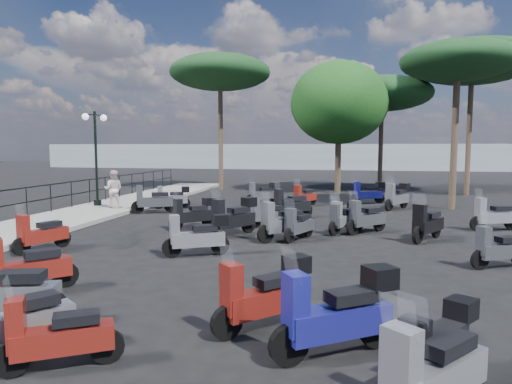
% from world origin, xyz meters
% --- Properties ---
extents(ground, '(120.00, 120.00, 0.00)m').
position_xyz_m(ground, '(0.00, 0.00, 0.00)').
color(ground, black).
rests_on(ground, ground).
extents(sidewalk, '(3.00, 30.00, 0.15)m').
position_xyz_m(sidewalk, '(-6.50, 3.00, 0.07)').
color(sidewalk, slate).
rests_on(sidewalk, ground).
extents(railing, '(0.04, 26.04, 1.10)m').
position_xyz_m(railing, '(-7.80, 2.80, 0.90)').
color(railing, black).
rests_on(railing, sidewalk).
extents(lamp_post_2, '(0.64, 1.13, 4.07)m').
position_xyz_m(lamp_post_2, '(-7.09, 5.68, 2.47)').
color(lamp_post_2, black).
rests_on(lamp_post_2, sidewalk).
extents(pedestrian_far, '(0.89, 0.77, 1.58)m').
position_xyz_m(pedestrian_far, '(-5.97, 5.05, 0.94)').
color(pedestrian_far, beige).
rests_on(pedestrian_far, sidewalk).
extents(scooter_0, '(1.81, 0.76, 1.47)m').
position_xyz_m(scooter_0, '(-1.39, -6.54, 0.51)').
color(scooter_0, black).
rests_on(scooter_0, ground).
extents(scooter_2, '(0.78, 1.54, 1.29)m').
position_xyz_m(scooter_2, '(-4.11, -2.04, 0.45)').
color(scooter_2, black).
rests_on(scooter_2, ground).
extents(scooter_3, '(1.26, 1.29, 1.31)m').
position_xyz_m(scooter_3, '(-1.35, 1.88, 0.49)').
color(scooter_3, black).
rests_on(scooter_3, ground).
extents(scooter_4, '(1.51, 0.84, 1.28)m').
position_xyz_m(scooter_4, '(-3.87, 6.32, 0.48)').
color(scooter_4, black).
rests_on(scooter_4, ground).
extents(scooter_5, '(1.70, 1.01, 1.47)m').
position_xyz_m(scooter_5, '(-4.14, 4.91, 0.51)').
color(scooter_5, black).
rests_on(scooter_5, ground).
extents(scooter_6, '(1.11, 1.43, 1.35)m').
position_xyz_m(scooter_6, '(-0.46, -7.47, 0.47)').
color(scooter_6, black).
rests_on(scooter_6, ground).
extents(scooter_7, '(1.28, 1.31, 1.37)m').
position_xyz_m(scooter_7, '(-2.10, -5.11, 0.48)').
color(scooter_7, black).
rests_on(scooter_7, ground).
extents(scooter_8, '(1.54, 0.99, 1.34)m').
position_xyz_m(scooter_8, '(0.03, -1.71, 0.51)').
color(scooter_8, black).
rests_on(scooter_8, ground).
extents(scooter_9, '(1.19, 1.65, 1.49)m').
position_xyz_m(scooter_9, '(0.27, 0.98, 0.56)').
color(scooter_9, black).
rests_on(scooter_9, ground).
extents(scooter_10, '(1.49, 0.88, 1.27)m').
position_xyz_m(scooter_10, '(1.15, 2.65, 0.48)').
color(scooter_10, black).
rests_on(scooter_10, ground).
extents(scooter_11, '(1.45, 1.07, 1.32)m').
position_xyz_m(scooter_11, '(-0.33, 8.82, 0.50)').
color(scooter_11, black).
rests_on(scooter_11, ground).
extents(scooter_12, '(1.33, 1.35, 1.37)m').
position_xyz_m(scooter_12, '(2.51, -5.88, 0.52)').
color(scooter_12, black).
rests_on(scooter_12, ground).
extents(scooter_13, '(1.34, 0.89, 1.20)m').
position_xyz_m(scooter_13, '(0.28, -7.61, 0.42)').
color(scooter_13, black).
rests_on(scooter_13, ground).
extents(scooter_14, '(1.37, 1.41, 1.48)m').
position_xyz_m(scooter_14, '(1.85, 0.57, 0.51)').
color(scooter_14, black).
rests_on(scooter_14, ground).
extents(scooter_15, '(1.10, 1.36, 1.31)m').
position_xyz_m(scooter_15, '(3.63, 2.12, 0.46)').
color(scooter_15, black).
rests_on(scooter_15, ground).
extents(scooter_16, '(1.49, 1.26, 1.46)m').
position_xyz_m(scooter_16, '(1.55, 4.65, 0.51)').
color(scooter_16, black).
rests_on(scooter_16, ground).
extents(scooter_17, '(0.99, 1.39, 1.28)m').
position_xyz_m(scooter_17, '(1.70, 8.34, 0.44)').
color(scooter_17, black).
rests_on(scooter_17, ground).
extents(scooter_19, '(1.63, 1.21, 1.49)m').
position_xyz_m(scooter_19, '(3.59, -6.54, 0.56)').
color(scooter_19, black).
rests_on(scooter_19, ground).
extents(scooter_20, '(0.80, 1.48, 1.25)m').
position_xyz_m(scooter_20, '(2.28, 0.71, 0.43)').
color(scooter_20, black).
rests_on(scooter_20, ground).
extents(scooter_21, '(1.25, 1.32, 1.36)m').
position_xyz_m(scooter_21, '(4.23, 2.22, 0.47)').
color(scooter_21, black).
rests_on(scooter_21, ground).
extents(scooter_22, '(0.95, 1.38, 1.23)m').
position_xyz_m(scooter_22, '(3.57, 2.11, 0.46)').
color(scooter_22, black).
rests_on(scooter_22, ground).
extents(scooter_23, '(1.63, 0.82, 1.35)m').
position_xyz_m(scooter_23, '(4.59, 9.96, 0.51)').
color(scooter_23, black).
rests_on(scooter_23, ground).
extents(scooter_24, '(1.23, 1.41, 1.41)m').
position_xyz_m(scooter_24, '(4.53, -7.82, 0.49)').
color(scooter_24, black).
rests_on(scooter_24, ground).
extents(scooter_25, '(1.06, 1.34, 1.24)m').
position_xyz_m(scooter_25, '(4.70, -7.20, 0.47)').
color(scooter_25, black).
rests_on(scooter_25, ground).
extents(scooter_26, '(1.41, 0.85, 1.22)m').
position_xyz_m(scooter_26, '(7.03, -1.41, 0.43)').
color(scooter_26, black).
rests_on(scooter_26, ground).
extents(scooter_27, '(1.07, 1.57, 1.42)m').
position_xyz_m(scooter_27, '(5.92, 1.36, 0.49)').
color(scooter_27, black).
rests_on(scooter_27, ground).
extents(scooter_28, '(1.65, 0.83, 1.38)m').
position_xyz_m(scooter_28, '(8.31, 3.52, 0.48)').
color(scooter_28, black).
rests_on(scooter_28, ground).
extents(scooter_29, '(1.17, 1.62, 1.47)m').
position_xyz_m(scooter_29, '(5.73, 8.01, 0.55)').
color(scooter_29, black).
rests_on(scooter_29, ground).
extents(broadleaf_tree, '(5.60, 5.60, 7.61)m').
position_xyz_m(broadleaf_tree, '(3.02, 14.74, 5.22)').
color(broadleaf_tree, '#38281E').
rests_on(broadleaf_tree, ground).
extents(pine_0, '(6.15, 6.15, 7.02)m').
position_xyz_m(pine_0, '(5.56, 17.16, 5.93)').
color(pine_0, '#38281E').
rests_on(pine_0, ground).
extents(pine_1, '(6.88, 6.88, 8.52)m').
position_xyz_m(pine_1, '(10.16, 15.06, 7.29)').
color(pine_1, '#38281E').
rests_on(pine_1, ground).
extents(pine_2, '(6.19, 6.19, 8.31)m').
position_xyz_m(pine_2, '(-4.19, 15.12, 7.20)').
color(pine_2, '#38281E').
rests_on(pine_2, ground).
extents(pine_3, '(4.79, 4.79, 7.15)m').
position_xyz_m(pine_3, '(8.08, 8.64, 6.27)').
color(pine_3, '#38281E').
rests_on(pine_3, ground).
extents(distant_hills, '(70.00, 8.00, 3.00)m').
position_xyz_m(distant_hills, '(0.00, 45.00, 1.50)').
color(distant_hills, gray).
rests_on(distant_hills, ground).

